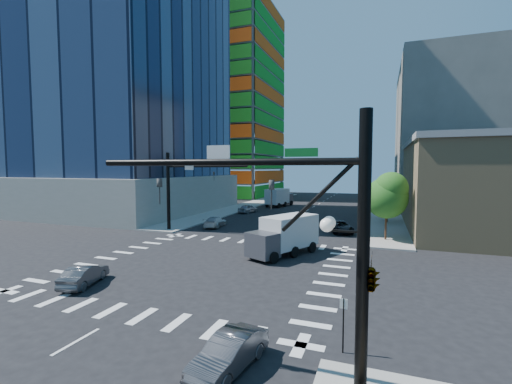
% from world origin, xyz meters
% --- Properties ---
extents(ground, '(160.00, 160.00, 0.00)m').
position_xyz_m(ground, '(0.00, 0.00, 0.00)').
color(ground, black).
rests_on(ground, ground).
extents(road_markings, '(20.00, 20.00, 0.01)m').
position_xyz_m(road_markings, '(0.00, 0.00, 0.01)').
color(road_markings, silver).
rests_on(road_markings, ground).
extents(sidewalk_ne, '(5.00, 60.00, 0.15)m').
position_xyz_m(sidewalk_ne, '(12.50, 40.00, 0.07)').
color(sidewalk_ne, gray).
rests_on(sidewalk_ne, ground).
extents(sidewalk_nw, '(5.00, 60.00, 0.15)m').
position_xyz_m(sidewalk_nw, '(-12.50, 40.00, 0.07)').
color(sidewalk_nw, gray).
rests_on(sidewalk_nw, ground).
extents(office_tower, '(30.00, 30.00, 71.00)m').
position_xyz_m(office_tower, '(-30.00, 25.00, 35.13)').
color(office_tower, gray).
rests_on(office_tower, ground).
extents(construction_building, '(25.16, 34.50, 70.60)m').
position_xyz_m(construction_building, '(-27.41, 61.93, 24.61)').
color(construction_building, gray).
rests_on(construction_building, ground).
extents(commercial_building, '(20.50, 22.50, 10.60)m').
position_xyz_m(commercial_building, '(25.00, 22.00, 5.31)').
color(commercial_building, tan).
rests_on(commercial_building, ground).
extents(bg_building_ne, '(24.00, 30.00, 28.00)m').
position_xyz_m(bg_building_ne, '(27.00, 55.00, 14.00)').
color(bg_building_ne, '#5F5C55').
rests_on(bg_building_ne, ground).
extents(signal_mast_se, '(10.51, 2.48, 9.00)m').
position_xyz_m(signal_mast_se, '(10.60, -11.50, 5.01)').
color(signal_mast_se, black).
rests_on(signal_mast_se, sidewalk_se).
extents(signal_mast_nw, '(10.20, 0.40, 9.00)m').
position_xyz_m(signal_mast_nw, '(-10.00, 11.50, 5.49)').
color(signal_mast_nw, black).
rests_on(signal_mast_nw, sidewalk_nw).
extents(tree_south, '(4.16, 4.16, 6.82)m').
position_xyz_m(tree_south, '(12.63, 13.90, 4.69)').
color(tree_south, '#382316').
rests_on(tree_south, sidewalk_ne).
extents(tree_north, '(3.54, 3.52, 5.78)m').
position_xyz_m(tree_north, '(12.93, 25.90, 3.99)').
color(tree_north, '#382316').
rests_on(tree_north, sidewalk_ne).
extents(no_parking_sign, '(0.30, 0.06, 2.20)m').
position_xyz_m(no_parking_sign, '(10.70, -9.00, 1.38)').
color(no_parking_sign, black).
rests_on(no_parking_sign, ground).
extents(car_nb_right, '(1.91, 3.97, 1.26)m').
position_xyz_m(car_nb_right, '(6.92, -11.60, 0.63)').
color(car_nb_right, '#424247').
rests_on(car_nb_right, ground).
extents(car_nb_far, '(3.67, 5.18, 1.31)m').
position_xyz_m(car_nb_far, '(7.71, 17.10, 0.66)').
color(car_nb_far, black).
rests_on(car_nb_far, ground).
extents(car_sb_near, '(2.30, 4.66, 1.30)m').
position_xyz_m(car_sb_near, '(-7.35, 15.39, 0.65)').
color(car_sb_near, silver).
rests_on(car_sb_near, ground).
extents(car_sb_mid, '(2.51, 4.38, 1.40)m').
position_xyz_m(car_sb_mid, '(-8.50, 29.46, 0.70)').
color(car_sb_mid, '#B1B2BA').
rests_on(car_sb_mid, ground).
extents(car_sb_cross, '(2.44, 4.10, 1.28)m').
position_xyz_m(car_sb_cross, '(-5.41, -6.49, 0.64)').
color(car_sb_cross, '#48494C').
rests_on(car_sb_cross, ground).
extents(box_truck_near, '(5.01, 6.77, 3.27)m').
position_xyz_m(box_truck_near, '(4.25, 4.85, 1.45)').
color(box_truck_near, black).
rests_on(box_truck_near, ground).
extents(box_truck_far, '(4.04, 6.91, 3.40)m').
position_xyz_m(box_truck_far, '(-6.30, 40.55, 1.50)').
color(box_truck_far, black).
rests_on(box_truck_far, ground).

